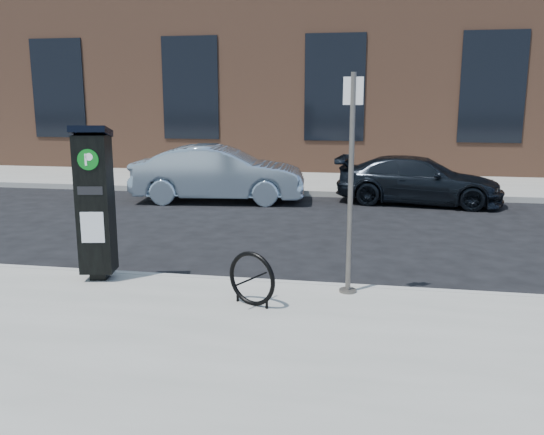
% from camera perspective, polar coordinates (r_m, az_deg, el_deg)
% --- Properties ---
extents(ground, '(120.00, 120.00, 0.00)m').
position_cam_1_polar(ground, '(8.23, -0.43, -7.21)').
color(ground, black).
rests_on(ground, ground).
extents(sidewalk_far, '(60.00, 12.00, 0.15)m').
position_cam_1_polar(sidewalk_far, '(21.85, 6.44, 4.88)').
color(sidewalk_far, gray).
rests_on(sidewalk_far, ground).
extents(curb_near, '(60.00, 0.12, 0.16)m').
position_cam_1_polar(curb_near, '(8.19, -0.46, -6.76)').
color(curb_near, '#9E9B93').
rests_on(curb_near, ground).
extents(curb_far, '(60.00, 0.12, 0.16)m').
position_cam_1_polar(curb_far, '(15.94, 4.94, 2.35)').
color(curb_far, '#9E9B93').
rests_on(curb_far, ground).
extents(building, '(28.00, 10.05, 8.25)m').
position_cam_1_polar(building, '(24.72, 7.16, 15.11)').
color(building, brown).
rests_on(building, ground).
extents(parking_kiosk, '(0.57, 0.53, 2.17)m').
position_cam_1_polar(parking_kiosk, '(8.35, -17.12, 1.51)').
color(parking_kiosk, black).
rests_on(parking_kiosk, sidewalk_near).
extents(sign_pole, '(0.25, 0.23, 2.84)m').
position_cam_1_polar(sign_pole, '(7.43, 7.80, 3.02)').
color(sign_pole, '#524F48').
rests_on(sign_pole, sidewalk_near).
extents(bike_rack, '(0.65, 0.34, 0.69)m').
position_cam_1_polar(bike_rack, '(7.14, -2.02, -6.11)').
color(bike_rack, black).
rests_on(bike_rack, sidewalk_near).
extents(car_silver, '(4.59, 2.04, 1.46)m').
position_cam_1_polar(car_silver, '(15.12, -5.27, 4.34)').
color(car_silver, '#8CA1B3').
rests_on(car_silver, ground).
extents(car_dark, '(4.33, 2.17, 1.21)m').
position_cam_1_polar(car_dark, '(15.22, 14.32, 3.59)').
color(car_dark, black).
rests_on(car_dark, ground).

